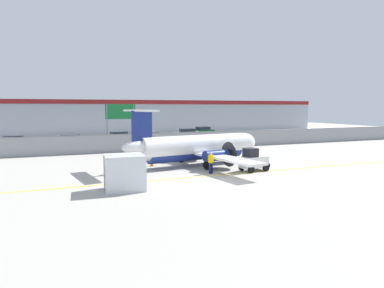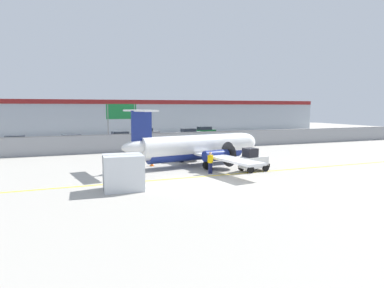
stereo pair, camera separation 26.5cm
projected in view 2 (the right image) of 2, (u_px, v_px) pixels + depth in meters
The scene contains 17 objects.
ground_plane at pixel (205, 176), 25.43m from camera, with size 140.00×140.00×0.01m.
perimeter_fence at pixel (150, 141), 40.11m from camera, with size 98.00×0.10×2.10m.
parking_lot_strip at pixel (131, 141), 50.86m from camera, with size 98.00×17.00×0.12m.
background_building at pixel (112, 117), 67.61m from camera, with size 91.00×8.10×6.50m.
commuter_airplane at pixel (198, 147), 30.19m from camera, with size 13.43×16.05×4.92m.
baggage_tug at pixel (253, 161), 27.42m from camera, with size 2.44×1.60×1.88m.
ground_crew_worker at pixel (210, 161), 26.36m from camera, with size 0.55×0.42×1.70m.
cargo_container at pixel (123, 172), 21.21m from camera, with size 2.53×2.16×2.20m.
traffic_cone_near_left at pixel (152, 162), 29.88m from camera, with size 0.36×0.36×0.64m.
traffic_cone_near_right at pixel (264, 160), 31.53m from camera, with size 0.36×0.36×0.64m.
parked_car_0 at pixel (14, 142), 41.60m from camera, with size 4.30×2.20×1.58m.
parked_car_1 at pixel (71, 141), 43.11m from camera, with size 4.37×2.37×1.58m.
parked_car_2 at pixel (121, 137), 48.32m from camera, with size 4.32×2.26×1.58m.
parked_car_3 at pixel (146, 133), 56.42m from camera, with size 4.34×2.31×1.58m.
parked_car_4 at pixel (189, 134), 54.93m from camera, with size 4.21×2.03×1.58m.
parked_car_5 at pixel (204, 131), 60.32m from camera, with size 4.38×2.42×1.58m.
highway_sign at pixel (121, 115), 40.96m from camera, with size 3.60×0.14×5.50m.
Camera 2 is at (-10.05, -20.94, 5.14)m, focal length 32.00 mm.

